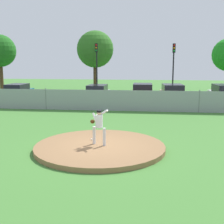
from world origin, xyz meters
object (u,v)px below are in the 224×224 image
object	(u,v)px
parked_car_champagne	(172,95)
traffic_light_near	(97,61)
parked_car_teal	(17,93)
traffic_light_far	(173,62)
parked_car_silver	(97,94)
pitcher_youth	(99,124)
baseball	(92,139)
parked_car_white	(224,95)
parked_car_red	(142,94)

from	to	relation	value
parked_car_champagne	traffic_light_near	xyz separation A→B (m)	(-7.60, 4.42, 2.94)
parked_car_teal	parked_car_champagne	bearing A→B (deg)	-1.74
traffic_light_far	traffic_light_near	bearing A→B (deg)	177.41
parked_car_silver	parked_car_champagne	size ratio (longest dim) A/B	1.02
pitcher_youth	traffic_light_near	world-z (taller)	traffic_light_near
parked_car_teal	parked_car_champagne	size ratio (longest dim) A/B	0.99
pitcher_youth	baseball	xyz separation A→B (m)	(-0.47, 0.71, -0.92)
baseball	parked_car_teal	bearing A→B (deg)	125.29
pitcher_youth	parked_car_white	distance (m)	17.35
parked_car_teal	traffic_light_near	distance (m)	8.68
parked_car_champagne	traffic_light_near	size ratio (longest dim) A/B	0.74
parked_car_white	traffic_light_near	size ratio (longest dim) A/B	0.83
pitcher_youth	parked_car_teal	xyz separation A→B (m)	(-10.37, 14.70, -0.39)
parked_car_white	traffic_light_far	bearing A→B (deg)	141.02
parked_car_white	parked_car_champagne	bearing A→B (deg)	-172.64
parked_car_silver	traffic_light_far	bearing A→B (deg)	29.64
parked_car_red	parked_car_silver	xyz separation A→B (m)	(-4.13, -0.49, -0.05)
parked_car_red	parked_car_teal	world-z (taller)	parked_car_red
parked_car_white	baseball	bearing A→B (deg)	-123.70
pitcher_youth	parked_car_red	size ratio (longest dim) A/B	0.39
parked_car_champagne	traffic_light_far	xyz separation A→B (m)	(0.34, 4.06, 2.89)
parked_car_white	pitcher_youth	bearing A→B (deg)	-121.12
parked_car_silver	baseball	bearing A→B (deg)	-81.60
baseball	parked_car_teal	size ratio (longest dim) A/B	0.02
traffic_light_near	parked_car_white	bearing A→B (deg)	-17.39
parked_car_red	parked_car_silver	bearing A→B (deg)	-173.24
parked_car_teal	traffic_light_near	bearing A→B (deg)	29.19
pitcher_youth	traffic_light_far	bearing A→B (deg)	75.67
baseball	parked_car_champagne	size ratio (longest dim) A/B	0.02
parked_car_champagne	parked_car_white	distance (m)	4.66
parked_car_teal	parked_car_white	world-z (taller)	parked_car_white
parked_car_teal	traffic_light_far	distance (m)	15.76
parked_car_silver	parked_car_teal	distance (m)	7.92
parked_car_teal	traffic_light_near	xyz separation A→B (m)	(7.12, 3.98, 2.99)
parked_car_teal	parked_car_champagne	world-z (taller)	parked_car_champagne
parked_car_teal	parked_car_white	xyz separation A→B (m)	(19.33, 0.15, 0.05)
pitcher_youth	parked_car_silver	size ratio (longest dim) A/B	0.38
pitcher_youth	parked_car_silver	bearing A→B (deg)	99.81
parked_car_white	traffic_light_far	xyz separation A→B (m)	(-4.28, 3.47, 2.90)
parked_car_silver	parked_car_white	world-z (taller)	parked_car_white
baseball	parked_car_champagne	xyz separation A→B (m)	(4.81, 13.54, 0.59)
baseball	parked_car_white	bearing A→B (deg)	56.30
baseball	parked_car_red	xyz separation A→B (m)	(2.13, 14.03, 0.58)
parked_car_teal	traffic_light_far	xyz separation A→B (m)	(15.05, 3.62, 2.94)
parked_car_red	parked_car_champagne	size ratio (longest dim) A/B	0.99
parked_car_teal	traffic_light_far	bearing A→B (deg)	13.52
parked_car_silver	traffic_light_near	bearing A→B (deg)	100.06
parked_car_red	parked_car_teal	bearing A→B (deg)	-179.81
parked_car_champagne	parked_car_red	bearing A→B (deg)	169.72
parked_car_silver	parked_car_champagne	world-z (taller)	parked_car_champagne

